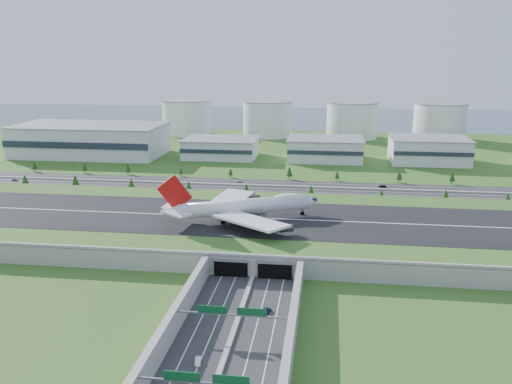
# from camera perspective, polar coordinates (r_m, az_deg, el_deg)

# --- Properties ---
(ground) EXTENTS (1200.00, 1200.00, 0.00)m
(ground) POSITION_cam_1_polar(r_m,az_deg,el_deg) (256.93, 1.22, -4.55)
(ground) COLOR #324E18
(ground) RESTS_ON ground
(airfield_deck) EXTENTS (520.00, 100.00, 9.20)m
(airfield_deck) POSITION_cam_1_polar(r_m,az_deg,el_deg) (255.53, 1.22, -3.68)
(airfield_deck) COLOR #969690
(airfield_deck) RESTS_ON ground
(underpass_road) EXTENTS (38.80, 120.40, 8.00)m
(underpass_road) POSITION_cam_1_polar(r_m,az_deg,el_deg) (165.39, -2.80, -14.65)
(underpass_road) COLOR #28282B
(underpass_road) RESTS_ON ground
(sign_gantry_near) EXTENTS (38.70, 0.70, 9.80)m
(sign_gantry_near) POSITION_cam_1_polar(r_m,az_deg,el_deg) (167.51, -2.53, -12.87)
(sign_gantry_near) COLOR gray
(sign_gantry_near) RESTS_ON ground
(sign_gantry_far) EXTENTS (38.70, 0.70, 9.80)m
(sign_gantry_far) POSITION_cam_1_polar(r_m,az_deg,el_deg) (138.00, -5.24, -19.48)
(sign_gantry_far) COLOR gray
(sign_gantry_far) RESTS_ON ground
(north_expressway) EXTENTS (560.00, 36.00, 0.12)m
(north_expressway) POSITION_cam_1_polar(r_m,az_deg,el_deg) (347.67, 2.98, 0.55)
(north_expressway) COLOR #28282B
(north_expressway) RESTS_ON ground
(tree_row) EXTENTS (501.87, 48.72, 8.43)m
(tree_row) POSITION_cam_1_polar(r_m,az_deg,el_deg) (348.77, 2.83, 1.36)
(tree_row) COLOR #3D2819
(tree_row) RESTS_ON ground
(hangar_west) EXTENTS (120.00, 60.00, 25.00)m
(hangar_west) POSITION_cam_1_polar(r_m,az_deg,el_deg) (475.01, -17.02, 5.25)
(hangar_west) COLOR silver
(hangar_west) RESTS_ON ground
(hangar_mid_a) EXTENTS (58.00, 42.00, 15.00)m
(hangar_mid_a) POSITION_cam_1_polar(r_m,az_deg,el_deg) (446.58, -3.70, 4.64)
(hangar_mid_a) COLOR silver
(hangar_mid_a) RESTS_ON ground
(hangar_mid_b) EXTENTS (58.00, 42.00, 17.00)m
(hangar_mid_b) POSITION_cam_1_polar(r_m,az_deg,el_deg) (437.87, 7.31, 4.49)
(hangar_mid_b) COLOR silver
(hangar_mid_b) RESTS_ON ground
(hangar_mid_c) EXTENTS (58.00, 42.00, 19.00)m
(hangar_mid_c) POSITION_cam_1_polar(r_m,az_deg,el_deg) (444.60, 17.70, 4.20)
(hangar_mid_c) COLOR silver
(hangar_mid_c) RESTS_ON ground
(fuel_tank_a) EXTENTS (50.00, 50.00, 35.00)m
(fuel_tank_a) POSITION_cam_1_polar(r_m,az_deg,el_deg) (574.41, -7.29, 7.78)
(fuel_tank_a) COLOR silver
(fuel_tank_a) RESTS_ON ground
(fuel_tank_b) EXTENTS (50.00, 50.00, 35.00)m
(fuel_tank_b) POSITION_cam_1_polar(r_m,az_deg,el_deg) (558.74, 1.24, 7.70)
(fuel_tank_b) COLOR silver
(fuel_tank_b) RESTS_ON ground
(fuel_tank_c) EXTENTS (50.00, 50.00, 35.00)m
(fuel_tank_c) POSITION_cam_1_polar(r_m,az_deg,el_deg) (555.78, 10.06, 7.45)
(fuel_tank_c) COLOR silver
(fuel_tank_c) RESTS_ON ground
(fuel_tank_d) EXTENTS (50.00, 50.00, 35.00)m
(fuel_tank_d) POSITION_cam_1_polar(r_m,az_deg,el_deg) (565.72, 18.75, 7.03)
(fuel_tank_d) COLOR silver
(fuel_tank_d) RESTS_ON ground
(bay_water) EXTENTS (1200.00, 260.00, 0.06)m
(bay_water) POSITION_cam_1_polar(r_m,az_deg,el_deg) (726.67, 5.53, 7.84)
(bay_water) COLOR #31495E
(bay_water) RESTS_ON ground
(boeing_747) EXTENTS (72.75, 67.24, 23.98)m
(boeing_747) POSITION_cam_1_polar(r_m,az_deg,el_deg) (250.31, -1.34, -1.53)
(boeing_747) COLOR white
(boeing_747) RESTS_ON airfield_deck
(car_0) EXTENTS (1.92, 4.24, 1.41)m
(car_0) POSITION_cam_1_polar(r_m,az_deg,el_deg) (184.78, -3.98, -12.26)
(car_0) COLOR silver
(car_0) RESTS_ON ground
(car_1) EXTENTS (2.44, 4.72, 1.48)m
(car_1) POSITION_cam_1_polar(r_m,az_deg,el_deg) (158.24, -6.14, -17.26)
(car_1) COLOR white
(car_1) RESTS_ON ground
(car_2) EXTENTS (3.97, 5.99, 1.53)m
(car_2) POSITION_cam_1_polar(r_m,az_deg,el_deg) (183.66, 1.02, -12.38)
(car_2) COLOR #0E2349
(car_2) RESTS_ON ground
(car_4) EXTENTS (3.93, 1.62, 1.34)m
(car_4) POSITION_cam_1_polar(r_m,az_deg,el_deg) (397.37, -24.06, 1.17)
(car_4) COLOR #58595E
(car_4) RESTS_ON ground
(car_5) EXTENTS (5.07, 2.40, 1.61)m
(car_5) POSITION_cam_1_polar(r_m,az_deg,el_deg) (354.83, 13.15, 0.61)
(car_5) COLOR black
(car_5) RESTS_ON ground
(car_7) EXTENTS (4.88, 2.06, 1.41)m
(car_7) POSITION_cam_1_polar(r_m,az_deg,el_deg) (359.34, -1.88, 1.15)
(car_7) COLOR silver
(car_7) RESTS_ON ground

